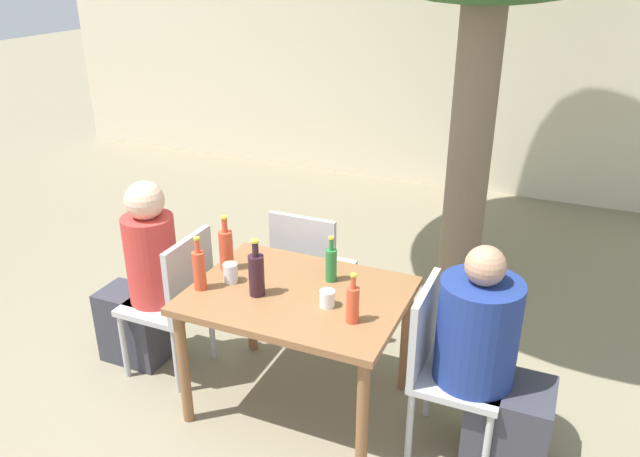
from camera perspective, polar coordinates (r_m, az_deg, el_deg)
ground_plane at (r=3.76m, az=-1.88°, el=-15.62°), size 30.00×30.00×0.00m
cafe_building_wall at (r=6.81m, az=12.89°, el=14.97°), size 10.00×0.08×2.80m
dining_table_front at (r=3.39m, az=-2.03°, el=-7.23°), size 1.14×0.86×0.74m
patio_chair_0 at (r=3.82m, az=-13.04°, el=-6.05°), size 0.44×0.44×0.92m
patio_chair_1 at (r=3.25m, az=11.23°, el=-11.75°), size 0.44×0.44×0.92m
patio_chair_2 at (r=4.06m, az=-0.93°, el=-3.50°), size 0.44×0.44×0.92m
person_seated_0 at (r=3.94m, az=-15.90°, el=-5.01°), size 0.55×0.30×1.23m
person_seated_1 at (r=3.22m, az=15.37°, el=-12.36°), size 0.60×0.39×1.19m
wine_bottle_0 at (r=3.28m, az=-5.83°, el=-4.13°), size 0.08×0.08×0.32m
soda_bottle_1 at (r=3.56m, az=-8.58°, el=-1.85°), size 0.08×0.08×0.33m
green_bottle_2 at (r=3.41m, az=1.03°, el=-3.25°), size 0.06×0.06×0.26m
soda_bottle_3 at (r=3.38m, az=-10.99°, el=-3.65°), size 0.07×0.07×0.30m
soda_bottle_4 at (r=3.05m, az=3.01°, el=-6.85°), size 0.06×0.06×0.26m
drinking_glass_0 at (r=3.45m, az=-8.19°, el=-4.03°), size 0.08×0.08×0.11m
drinking_glass_1 at (r=3.20m, az=0.67°, el=-6.42°), size 0.08×0.08×0.09m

